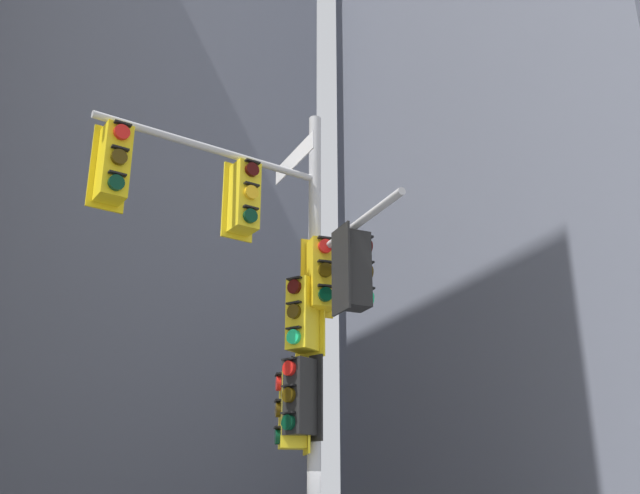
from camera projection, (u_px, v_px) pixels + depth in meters
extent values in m
cube|color=slate|center=(116.00, 169.00, 31.18)|extent=(13.58, 13.58, 32.18)
cylinder|color=#B2B2B5|center=(314.00, 366.00, 9.76)|extent=(0.18, 0.18, 7.79)
cylinder|color=#B2B2B5|center=(214.00, 150.00, 9.86)|extent=(3.33, 0.81, 0.10)
cylinder|color=#B2B2B5|center=(353.00, 227.00, 9.26)|extent=(0.21, 2.48, 0.10)
cube|color=yellow|center=(238.00, 202.00, 10.06)|extent=(0.48, 0.13, 1.14)
cube|color=yellow|center=(244.00, 197.00, 9.92)|extent=(0.40, 0.40, 1.00)
cylinder|color=#360605|center=(252.00, 170.00, 9.88)|extent=(0.21, 0.10, 0.20)
cube|color=black|center=(253.00, 162.00, 9.92)|extent=(0.23, 0.12, 0.02)
cylinder|color=yellow|center=(251.00, 192.00, 9.76)|extent=(0.21, 0.10, 0.20)
cube|color=black|center=(252.00, 184.00, 9.80)|extent=(0.23, 0.12, 0.02)
cylinder|color=#06311C|center=(250.00, 216.00, 9.64)|extent=(0.21, 0.10, 0.20)
cube|color=black|center=(251.00, 208.00, 9.68)|extent=(0.23, 0.12, 0.02)
cube|color=yellow|center=(109.00, 169.00, 9.08)|extent=(0.48, 0.13, 1.14)
cube|color=yellow|center=(114.00, 163.00, 8.94)|extent=(0.40, 0.40, 1.00)
cylinder|color=red|center=(122.00, 132.00, 8.90)|extent=(0.21, 0.10, 0.20)
cube|color=black|center=(123.00, 124.00, 8.94)|extent=(0.23, 0.12, 0.02)
cylinder|color=#3C2C06|center=(119.00, 157.00, 8.78)|extent=(0.21, 0.10, 0.20)
cube|color=black|center=(120.00, 148.00, 8.82)|extent=(0.23, 0.12, 0.02)
cylinder|color=#06311C|center=(116.00, 183.00, 8.66)|extent=(0.21, 0.10, 0.20)
cube|color=black|center=(117.00, 174.00, 8.70)|extent=(0.23, 0.12, 0.02)
cube|color=black|center=(341.00, 269.00, 8.98)|extent=(0.05, 0.48, 1.14)
cube|color=black|center=(354.00, 271.00, 9.06)|extent=(0.35, 0.35, 1.00)
cylinder|color=#360605|center=(367.00, 247.00, 9.26)|extent=(0.07, 0.20, 0.20)
cube|color=black|center=(367.00, 239.00, 9.30)|extent=(0.08, 0.22, 0.02)
cylinder|color=#3C2C06|center=(368.00, 273.00, 9.13)|extent=(0.07, 0.20, 0.20)
cube|color=black|center=(368.00, 264.00, 9.18)|extent=(0.08, 0.22, 0.02)
cylinder|color=#19C672|center=(369.00, 299.00, 9.01)|extent=(0.07, 0.20, 0.20)
cube|color=black|center=(369.00, 290.00, 9.06)|extent=(0.08, 0.22, 0.02)
cube|color=yellow|center=(310.00, 318.00, 9.91)|extent=(0.29, 0.42, 1.14)
cube|color=yellow|center=(302.00, 315.00, 9.77)|extent=(0.47, 0.47, 1.00)
cylinder|color=#360605|center=(294.00, 287.00, 9.73)|extent=(0.16, 0.20, 0.20)
cube|color=black|center=(294.00, 278.00, 9.77)|extent=(0.18, 0.22, 0.02)
cylinder|color=#3C2C06|center=(294.00, 312.00, 9.61)|extent=(0.16, 0.20, 0.20)
cube|color=black|center=(294.00, 303.00, 9.65)|extent=(0.18, 0.22, 0.02)
cylinder|color=#19C672|center=(294.00, 337.00, 9.49)|extent=(0.16, 0.20, 0.20)
cube|color=black|center=(293.00, 328.00, 9.53)|extent=(0.18, 0.22, 0.02)
cube|color=black|center=(309.00, 398.00, 9.54)|extent=(0.23, 0.45, 1.14)
cube|color=black|center=(299.00, 397.00, 9.40)|extent=(0.45, 0.45, 1.00)
cylinder|color=red|center=(289.00, 368.00, 9.39)|extent=(0.14, 0.21, 0.20)
cube|color=black|center=(289.00, 359.00, 9.42)|extent=(0.16, 0.23, 0.02)
cylinder|color=#3C2C06|center=(289.00, 395.00, 9.27)|extent=(0.14, 0.21, 0.20)
cube|color=black|center=(289.00, 386.00, 9.30)|extent=(0.16, 0.23, 0.02)
cylinder|color=#06311C|center=(288.00, 422.00, 9.14)|extent=(0.14, 0.21, 0.20)
cube|color=black|center=(288.00, 413.00, 9.18)|extent=(0.16, 0.23, 0.02)
cube|color=gold|center=(317.00, 278.00, 10.10)|extent=(0.48, 0.06, 1.14)
cube|color=gold|center=(321.00, 274.00, 9.93)|extent=(0.36, 0.36, 1.00)
cylinder|color=red|center=(325.00, 246.00, 9.88)|extent=(0.20, 0.07, 0.20)
cube|color=black|center=(326.00, 238.00, 9.91)|extent=(0.22, 0.09, 0.02)
cylinder|color=#3C2C06|center=(326.00, 270.00, 9.75)|extent=(0.20, 0.07, 0.20)
cube|color=black|center=(326.00, 262.00, 9.79)|extent=(0.22, 0.09, 0.02)
cylinder|color=#06311C|center=(326.00, 294.00, 9.63)|extent=(0.20, 0.07, 0.20)
cube|color=black|center=(326.00, 286.00, 9.67)|extent=(0.22, 0.09, 0.02)
cube|color=yellow|center=(307.00, 410.00, 9.54)|extent=(0.13, 0.48, 1.14)
cube|color=yellow|center=(293.00, 410.00, 9.51)|extent=(0.41, 0.41, 1.00)
cylinder|color=red|center=(278.00, 383.00, 9.60)|extent=(0.10, 0.21, 0.20)
cube|color=black|center=(278.00, 375.00, 9.64)|extent=(0.12, 0.23, 0.02)
cylinder|color=#3C2C06|center=(278.00, 410.00, 9.48)|extent=(0.10, 0.21, 0.20)
cube|color=black|center=(278.00, 401.00, 9.52)|extent=(0.12, 0.23, 0.02)
cylinder|color=#06311C|center=(277.00, 437.00, 9.35)|extent=(0.10, 0.21, 0.20)
cube|color=black|center=(277.00, 427.00, 9.40)|extent=(0.12, 0.23, 0.02)
cube|color=white|center=(294.00, 159.00, 10.70)|extent=(0.11, 1.37, 0.28)
cube|color=#19479E|center=(294.00, 159.00, 10.70)|extent=(0.10, 1.33, 0.24)
cube|color=red|center=(304.00, 321.00, 10.14)|extent=(0.59, 0.27, 0.80)
cube|color=white|center=(304.00, 321.00, 10.14)|extent=(0.55, 0.25, 0.76)
cube|color=black|center=(299.00, 386.00, 9.74)|extent=(0.41, 0.46, 0.72)
cube|color=white|center=(299.00, 386.00, 9.74)|extent=(0.38, 0.43, 0.68)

